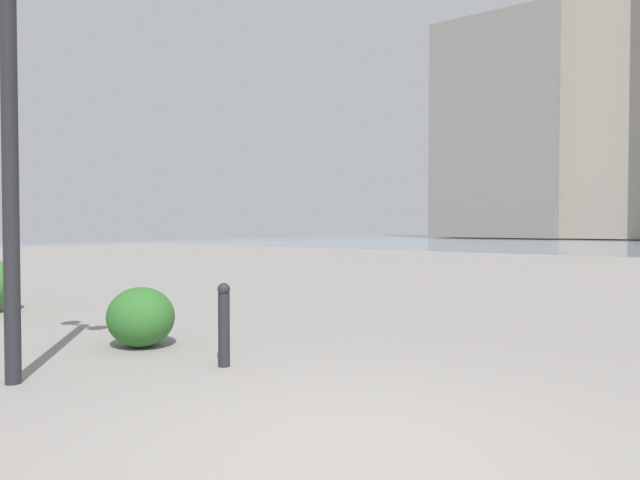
# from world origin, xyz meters

# --- Properties ---
(building_slab) EXTENTS (12.54, 10.59, 34.75)m
(building_slab) POSITION_xyz_m (7.95, -68.49, 17.37)
(building_slab) COLOR #9E9384
(building_slab) RESTS_ON ground
(building_annex) EXTENTS (15.23, 10.60, 26.63)m
(building_annex) POSITION_xyz_m (20.58, -67.01, 13.32)
(building_annex) COLOR gray
(building_annex) RESTS_ON ground
(lamppost) EXTENTS (0.98, 0.28, 4.19)m
(lamppost) POSITION_xyz_m (3.39, 0.50, 2.78)
(lamppost) COLOR #232328
(lamppost) RESTS_ON ground
(bollard_near) EXTENTS (0.13, 0.13, 0.87)m
(bollard_near) POSITION_xyz_m (2.27, -1.08, 0.45)
(bollard_near) COLOR #232328
(bollard_near) RESTS_ON ground
(shrub_tall) EXTENTS (0.85, 0.76, 0.72)m
(shrub_tall) POSITION_xyz_m (3.75, -1.15, 0.36)
(shrub_tall) COLOR #2D6628
(shrub_tall) RESTS_ON ground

